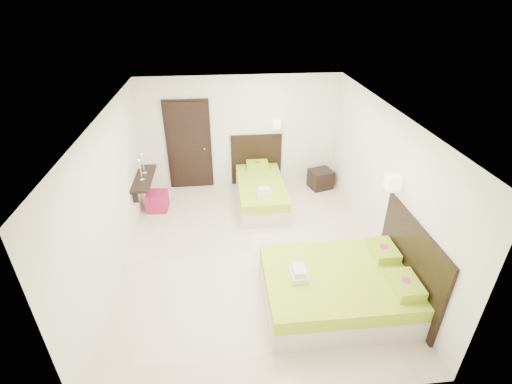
{
  "coord_description": "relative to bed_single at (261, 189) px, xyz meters",
  "views": [
    {
      "loc": [
        -0.48,
        -5.33,
        4.29
      ],
      "look_at": [
        0.1,
        0.3,
        1.1
      ],
      "focal_mm": 26.0,
      "sensor_mm": 36.0,
      "label": 1
    }
  ],
  "objects": [
    {
      "name": "floor",
      "position": [
        -0.36,
        -1.83,
        -0.3
      ],
      "size": [
        5.5,
        5.5,
        0.0
      ],
      "primitive_type": "plane",
      "color": "beige",
      "rests_on": "ground"
    },
    {
      "name": "bed_single",
      "position": [
        0.0,
        0.0,
        0.0
      ],
      "size": [
        1.2,
        1.99,
        1.64
      ],
      "color": "beige",
      "rests_on": "ground"
    },
    {
      "name": "bed_double",
      "position": [
        0.88,
        -3.16,
        0.02
      ],
      "size": [
        2.18,
        1.86,
        1.8
      ],
      "color": "beige",
      "rests_on": "ground"
    },
    {
      "name": "nightstand",
      "position": [
        1.5,
        0.49,
        -0.07
      ],
      "size": [
        0.61,
        0.57,
        0.45
      ],
      "primitive_type": "cube",
      "rotation": [
        0.0,
        0.0,
        0.28
      ],
      "color": "black",
      "rests_on": "ground"
    },
    {
      "name": "ottoman",
      "position": [
        -2.25,
        -0.14,
        -0.09
      ],
      "size": [
        0.44,
        0.44,
        0.41
      ],
      "primitive_type": "cube",
      "rotation": [
        0.0,
        0.0,
        -0.08
      ],
      "color": "#9D1444",
      "rests_on": "ground"
    },
    {
      "name": "door",
      "position": [
        -1.56,
        0.86,
        0.75
      ],
      "size": [
        1.02,
        0.15,
        2.14
      ],
      "color": "black",
      "rests_on": "ground"
    },
    {
      "name": "console_shelf",
      "position": [
        -2.44,
        -0.23,
        0.52
      ],
      "size": [
        0.35,
        1.2,
        0.78
      ],
      "color": "black",
      "rests_on": "ground"
    }
  ]
}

